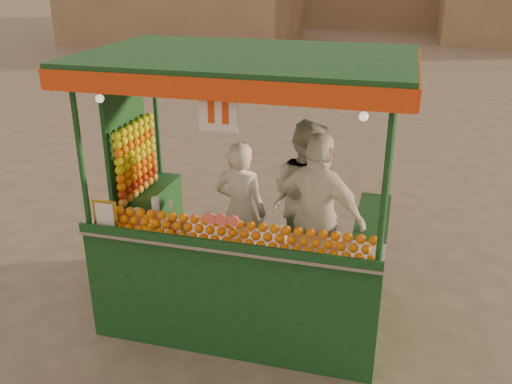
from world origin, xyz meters
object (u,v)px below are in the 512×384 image
(juice_cart, at_px, (238,241))
(vendor_left, at_px, (241,212))
(vendor_right, at_px, (318,217))
(vendor_middle, at_px, (305,195))

(juice_cart, bearing_deg, vendor_left, 100.37)
(vendor_right, bearing_deg, juice_cart, 29.51)
(juice_cart, relative_size, vendor_middle, 1.78)
(vendor_left, bearing_deg, vendor_middle, -138.83)
(vendor_middle, bearing_deg, vendor_left, 60.90)
(vendor_left, xyz_separation_m, vendor_right, (0.84, -0.12, 0.09))
(vendor_left, bearing_deg, juice_cart, 106.63)
(vendor_left, height_order, vendor_right, vendor_right)
(juice_cart, bearing_deg, vendor_middle, 51.59)
(juice_cart, distance_m, vendor_left, 0.35)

